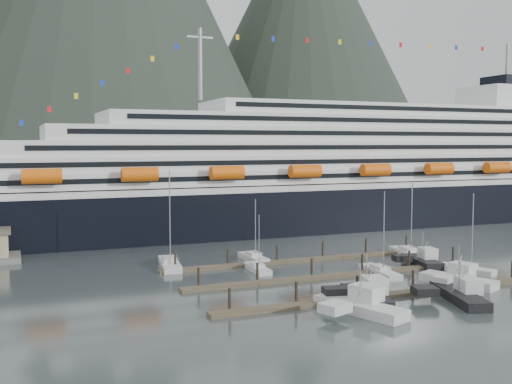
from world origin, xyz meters
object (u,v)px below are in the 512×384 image
(cruise_ship, at_px, (352,177))
(trawler_e, at_px, (422,261))
(sailboat_g, at_px, (408,254))
(trawler_c, at_px, (458,294))
(sailboat_c, at_px, (257,269))
(sailboat_f, at_px, (253,258))
(sailboat_d, at_px, (380,272))
(trawler_b, at_px, (365,295))
(trawler_d, at_px, (458,279))
(sailboat_h, at_px, (466,270))
(sailboat_e, at_px, (170,264))
(trawler_a, at_px, (359,306))

(cruise_ship, xyz_separation_m, trawler_e, (-16.53, -49.58, -11.22))
(sailboat_g, relative_size, trawler_c, 1.10)
(sailboat_c, xyz_separation_m, sailboat_f, (2.67, 8.31, 0.03))
(cruise_ship, relative_size, sailboat_d, 15.48)
(sailboat_d, height_order, trawler_b, sailboat_d)
(sailboat_f, distance_m, trawler_e, 28.70)
(sailboat_c, distance_m, trawler_d, 30.61)
(sailboat_h, xyz_separation_m, trawler_b, (-24.64, -9.20, 0.47))
(sailboat_c, xyz_separation_m, sailboat_e, (-12.33, 8.31, 0.08))
(sailboat_f, bearing_deg, sailboat_e, 88.52)
(sailboat_e, bearing_deg, sailboat_f, -81.71)
(sailboat_d, distance_m, trawler_e, 10.99)
(trawler_c, bearing_deg, sailboat_f, 39.56)
(trawler_a, xyz_separation_m, trawler_b, (3.36, 3.93, 0.02))
(sailboat_e, xyz_separation_m, sailboat_f, (15.01, 0.00, -0.05))
(sailboat_e, bearing_deg, trawler_d, -120.07)
(cruise_ship, distance_m, sailboat_c, 62.72)
(trawler_c, bearing_deg, sailboat_c, 49.87)
(cruise_ship, relative_size, sailboat_g, 15.01)
(sailboat_c, relative_size, trawler_b, 0.86)
(cruise_ship, xyz_separation_m, trawler_b, (-38.17, -66.06, -11.15))
(sailboat_g, distance_m, trawler_b, 34.57)
(trawler_a, height_order, trawler_d, trawler_a)
(sailboat_c, distance_m, sailboat_g, 30.40)
(sailboat_e, xyz_separation_m, trawler_b, (18.05, -31.11, 0.44))
(sailboat_d, relative_size, trawler_b, 1.21)
(sailboat_g, xyz_separation_m, trawler_d, (-7.09, -21.30, 0.42))
(cruise_ship, relative_size, trawler_a, 16.57)
(sailboat_g, bearing_deg, trawler_d, 173.04)
(trawler_d, bearing_deg, sailboat_g, -41.43)
(sailboat_f, xyz_separation_m, trawler_a, (-0.31, -35.04, 0.47))
(sailboat_g, height_order, trawler_c, sailboat_g)
(sailboat_d, bearing_deg, trawler_a, 145.54)
(cruise_ship, distance_m, trawler_b, 77.11)
(cruise_ship, distance_m, sailboat_d, 60.49)
(trawler_d, bearing_deg, trawler_e, -39.79)
(sailboat_h, relative_size, trawler_e, 1.32)
(sailboat_f, bearing_deg, trawler_a, 178.00)
(trawler_d, bearing_deg, sailboat_h, -71.52)
(sailboat_h, relative_size, trawler_d, 1.16)
(cruise_ship, xyz_separation_m, sailboat_c, (-43.89, -43.26, -11.66))
(sailboat_e, xyz_separation_m, trawler_d, (35.61, -28.18, 0.39))
(trawler_d, bearing_deg, sailboat_d, 8.89)
(sailboat_f, relative_size, sailboat_h, 0.86)
(sailboat_c, relative_size, sailboat_g, 0.69)
(trawler_e, bearing_deg, sailboat_f, 70.34)
(sailboat_e, bearing_deg, trawler_c, -131.25)
(sailboat_f, distance_m, trawler_a, 35.05)
(trawler_e, bearing_deg, sailboat_h, -146.62)
(sailboat_e, xyz_separation_m, trawler_a, (14.69, -35.04, 0.41))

